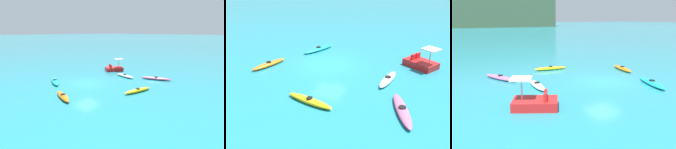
{
  "view_description": "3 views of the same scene",
  "coord_description": "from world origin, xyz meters",
  "views": [
    {
      "loc": [
        11.76,
        15.39,
        5.54
      ],
      "look_at": [
        -2.93,
        1.04,
        0.65
      ],
      "focal_mm": 29.34,
      "sensor_mm": 36.0,
      "label": 1
    },
    {
      "loc": [
        -7.65,
        16.03,
        7.36
      ],
      "look_at": [
        -1.7,
        2.04,
        0.27
      ],
      "focal_mm": 38.13,
      "sensor_mm": 36.0,
      "label": 2
    },
    {
      "loc": [
        -11.88,
        -13.43,
        4.7
      ],
      "look_at": [
        -2.61,
        1.56,
        0.54
      ],
      "focal_mm": 38.02,
      "sensor_mm": 36.0,
      "label": 3
    }
  ],
  "objects": [
    {
      "name": "kayak_cyan",
      "position": [
        2.27,
        -2.67,
        0.16
      ],
      "size": [
        1.89,
        3.39,
        0.37
      ],
      "color": "#19B7C6",
      "rests_on": "ground_plane"
    },
    {
      "name": "kayak_white",
      "position": [
        -5.06,
        1.19,
        0.16
      ],
      "size": [
        0.97,
        2.89,
        0.37
      ],
      "color": "white",
      "rests_on": "ground_plane"
    },
    {
      "name": "kayak_orange",
      "position": [
        4.19,
        2.17,
        0.16
      ],
      "size": [
        1.39,
        3.09,
        0.37
      ],
      "color": "orange",
      "rests_on": "ground_plane"
    },
    {
      "name": "kayak_yellow",
      "position": [
        -1.5,
        5.77,
        0.16
      ],
      "size": [
        3.18,
        1.11,
        0.37
      ],
      "color": "yellow",
      "rests_on": "ground_plane"
    },
    {
      "name": "ground_plane",
      "position": [
        0.0,
        0.0,
        0.0
      ],
      "size": [
        600.0,
        600.0,
        0.0
      ],
      "primitive_type": "plane",
      "color": "teal"
    },
    {
      "name": "kayak_pink",
      "position": [
        -6.6,
        4.66,
        0.16
      ],
      "size": [
        1.89,
        3.42,
        0.37
      ],
      "color": "pink",
      "rests_on": "ground_plane"
    },
    {
      "name": "pedal_boat_red",
      "position": [
        -6.88,
        -2.38,
        0.34
      ],
      "size": [
        2.83,
        2.51,
        1.68
      ],
      "color": "red",
      "rests_on": "ground_plane"
    }
  ]
}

